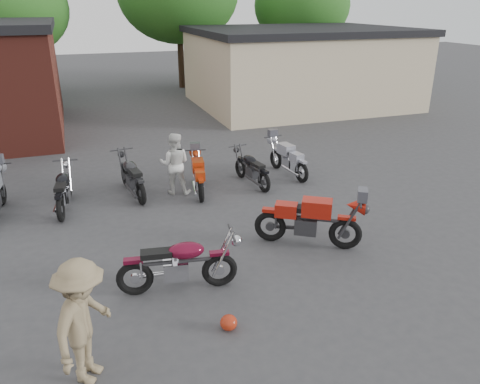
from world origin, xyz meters
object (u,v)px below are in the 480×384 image
object	(u,v)px
vintage_motorcycle	(180,261)
row_bike_2	(63,188)
row_bike_4	(198,174)
sportbike	(310,218)
person_light	(175,164)
row_bike_5	(251,167)
person_tan	(84,322)
row_bike_6	(288,157)
row_bike_3	(132,174)
helmet	(229,323)

from	to	relation	value
vintage_motorcycle	row_bike_2	size ratio (longest dim) A/B	1.07
row_bike_4	sportbike	bearing A→B (deg)	-149.17
vintage_motorcycle	person_light	world-z (taller)	person_light
vintage_motorcycle	row_bike_5	world-z (taller)	vintage_motorcycle
sportbike	person_tan	size ratio (longest dim) A/B	1.19
person_tan	row_bike_2	bearing A→B (deg)	33.20
row_bike_2	sportbike	bearing A→B (deg)	-120.27
vintage_motorcycle	row_bike_5	bearing A→B (deg)	64.48
person_light	row_bike_4	world-z (taller)	person_light
person_tan	row_bike_4	world-z (taller)	person_tan
row_bike_2	row_bike_6	bearing A→B (deg)	-79.15
person_light	person_tan	size ratio (longest dim) A/B	0.91
row_bike_3	sportbike	bearing A→B (deg)	-150.92
row_bike_2	row_bike_3	distance (m)	1.81
sportbike	row_bike_2	size ratio (longest dim) A/B	1.13
helmet	row_bike_3	distance (m)	6.39
vintage_motorcycle	row_bike_2	xyz separation A→B (m)	(-1.97, 4.59, -0.04)
person_tan	helmet	bearing A→B (deg)	-50.78
vintage_motorcycle	row_bike_2	bearing A→B (deg)	122.05
helmet	row_bike_4	distance (m)	6.02
person_light	row_bike_4	bearing A→B (deg)	-174.34
helmet	row_bike_5	bearing A→B (deg)	65.87
row_bike_3	row_bike_5	distance (m)	3.37
sportbike	row_bike_2	bearing A→B (deg)	174.98
row_bike_3	row_bike_6	xyz separation A→B (m)	(4.68, 0.02, -0.03)
vintage_motorcycle	sportbike	world-z (taller)	sportbike
vintage_motorcycle	row_bike_3	bearing A→B (deg)	101.14
helmet	row_bike_5	size ratio (longest dim) A/B	0.15
row_bike_6	person_tan	bearing A→B (deg)	128.86
row_bike_2	row_bike_5	bearing A→B (deg)	-82.43
sportbike	row_bike_3	xyz separation A→B (m)	(-3.22, 4.22, -0.06)
person_tan	row_bike_2	xyz separation A→B (m)	(-0.28, 6.28, -0.36)
vintage_motorcycle	row_bike_4	size ratio (longest dim) A/B	1.13
vintage_motorcycle	person_tan	size ratio (longest dim) A/B	1.13
row_bike_5	row_bike_6	world-z (taller)	row_bike_6
row_bike_6	person_light	bearing A→B (deg)	86.39
row_bike_2	vintage_motorcycle	bearing A→B (deg)	-149.48
person_tan	row_bike_6	bearing A→B (deg)	-12.07
vintage_motorcycle	person_tan	bearing A→B (deg)	-125.97
row_bike_3	row_bike_6	bearing A→B (deg)	-98.03
row_bike_5	sportbike	bearing A→B (deg)	168.68
sportbike	row_bike_5	world-z (taller)	sportbike
person_light	person_tan	bearing A→B (deg)	87.49
person_tan	vintage_motorcycle	bearing A→B (deg)	-14.18
row_bike_2	row_bike_4	distance (m)	3.52
row_bike_2	person_light	bearing A→B (deg)	-80.71
helmet	row_bike_2	world-z (taller)	row_bike_2
helmet	row_bike_4	xyz separation A→B (m)	(1.08, 5.90, 0.42)
vintage_motorcycle	row_bike_4	world-z (taller)	vintage_motorcycle
row_bike_5	row_bike_6	distance (m)	1.38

